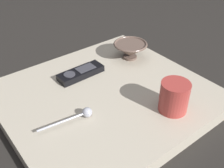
{
  "coord_description": "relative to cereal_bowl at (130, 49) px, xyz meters",
  "views": [
    {
      "loc": [
        0.39,
        0.53,
        0.54
      ],
      "look_at": [
        -0.02,
        0.0,
        0.06
      ],
      "focal_mm": 42.81,
      "sensor_mm": 36.0,
      "label": 1
    }
  ],
  "objects": [
    {
      "name": "teaspoon",
      "position": [
        0.32,
        0.17,
        -0.02
      ],
      "size": [
        0.15,
        0.04,
        0.03
      ],
      "color": "#A3A5B2",
      "rests_on": "table"
    },
    {
      "name": "ground_plane",
      "position": [
        0.2,
        0.11,
        -0.08
      ],
      "size": [
        6.0,
        6.0,
        0.0
      ],
      "primitive_type": "plane",
      "color": "black"
    },
    {
      "name": "cereal_bowl",
      "position": [
        0.0,
        0.0,
        0.0
      ],
      "size": [
        0.12,
        0.12,
        0.06
      ],
      "color": "brown",
      "rests_on": "table"
    },
    {
      "name": "coffee_mug",
      "position": [
        0.1,
        0.3,
        0.01
      ],
      "size": [
        0.08,
        0.08,
        0.09
      ],
      "color": "#A53833",
      "rests_on": "table"
    },
    {
      "name": "tv_remote_near",
      "position": [
        0.21,
        -0.01,
        -0.02
      ],
      "size": [
        0.16,
        0.06,
        0.02
      ],
      "color": "black",
      "rests_on": "table"
    },
    {
      "name": "table",
      "position": [
        0.2,
        0.11,
        -0.06
      ],
      "size": [
        0.61,
        0.56,
        0.04
      ],
      "color": "#B7AD99",
      "rests_on": "ground"
    }
  ]
}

